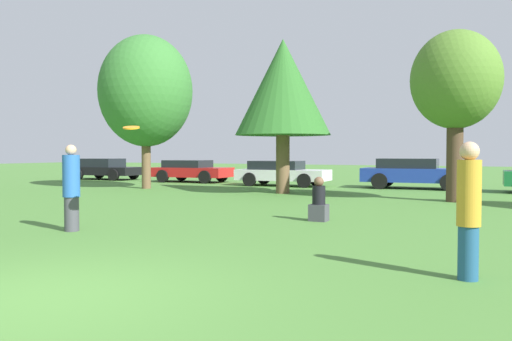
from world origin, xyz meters
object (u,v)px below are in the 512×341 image
object	(u,v)px
parked_car_black	(105,168)
parked_car_blue	(414,172)
person_catcher	(469,209)
tree_2	(456,82)
tree_1	(283,88)
bystander_sitting	(319,203)
frisbee	(131,128)
parked_car_red	(191,170)
person_thrower	(71,188)
tree_0	(146,91)
parked_car_white	(281,172)

from	to	relation	value
parked_car_black	parked_car_blue	size ratio (longest dim) A/B	0.90
person_catcher	parked_car_blue	distance (m)	16.97
tree_2	tree_1	bearing A→B (deg)	173.42
bystander_sitting	tree_1	distance (m)	8.95
person_catcher	frisbee	world-z (taller)	frisbee
parked_car_red	bystander_sitting	bearing A→B (deg)	-49.72
tree_1	parked_car_blue	distance (m)	7.19
person_catcher	parked_car_black	bearing A→B (deg)	-31.99
person_thrower	bystander_sitting	world-z (taller)	person_thrower
tree_0	parked_car_white	world-z (taller)	tree_0
bystander_sitting	tree_2	size ratio (longest dim) A/B	0.19
frisbee	parked_car_white	size ratio (longest dim) A/B	0.07
tree_1	parked_car_black	world-z (taller)	tree_1
person_thrower	tree_2	world-z (taller)	tree_2
tree_1	parked_car_blue	xyz separation A→B (m)	(3.99, 4.97, -3.32)
bystander_sitting	parked_car_black	xyz separation A→B (m)	(-17.44, 12.02, 0.21)
frisbee	parked_car_black	world-z (taller)	frisbee
frisbee	tree_0	world-z (taller)	tree_0
parked_car_white	tree_2	bearing A→B (deg)	-34.10
bystander_sitting	tree_0	world-z (taller)	tree_0
frisbee	parked_car_red	size ratio (longest dim) A/B	0.07
person_thrower	parked_car_black	world-z (taller)	person_thrower
person_thrower	tree_1	bearing A→B (deg)	97.03
parked_car_black	person_thrower	bearing A→B (deg)	-52.51
tree_1	parked_car_blue	bearing A→B (deg)	51.24
frisbee	parked_car_white	world-z (taller)	frisbee
tree_2	frisbee	bearing A→B (deg)	-110.98
person_thrower	tree_2	size ratio (longest dim) A/B	0.32
person_catcher	parked_car_red	world-z (taller)	person_catcher
person_thrower	tree_0	size ratio (longest dim) A/B	0.26
tree_1	person_catcher	bearing A→B (deg)	-56.75
person_catcher	tree_1	bearing A→B (deg)	-50.61
bystander_sitting	tree_1	bearing A→B (deg)	119.56
tree_0	parked_car_white	bearing A→B (deg)	43.60
tree_1	parked_car_red	distance (m)	9.55
person_thrower	parked_car_red	size ratio (longest dim) A/B	0.42
frisbee	tree_1	distance (m)	11.76
tree_0	tree_2	size ratio (longest dim) A/B	1.22
parked_car_black	parked_car_white	xyz separation A→B (m)	(11.50, -0.76, -0.01)
tree_0	tree_2	xyz separation A→B (m)	(12.67, -0.57, -0.41)
tree_0	tree_2	bearing A→B (deg)	-2.59
person_thrower	tree_0	bearing A→B (deg)	127.81
tree_0	person_catcher	bearing A→B (deg)	-39.26
frisbee	parked_car_black	bearing A→B (deg)	133.75
person_thrower	parked_car_red	bearing A→B (deg)	121.99
person_catcher	parked_car_blue	world-z (taller)	person_catcher
parked_car_blue	parked_car_black	bearing A→B (deg)	176.92
bystander_sitting	tree_0	bearing A→B (deg)	146.26
bystander_sitting	tree_2	bearing A→B (deg)	70.86
person_catcher	bystander_sitting	bearing A→B (deg)	-45.31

